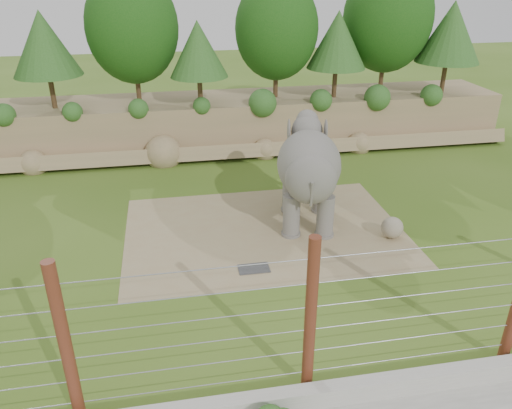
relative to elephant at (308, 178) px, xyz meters
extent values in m
plane|color=#426619|center=(-2.16, -3.35, -1.84)|extent=(90.00, 90.00, 0.00)
cube|color=#8A7955|center=(-2.16, 9.65, -0.59)|extent=(30.00, 4.00, 2.50)
cube|color=#8A7955|center=(-2.16, 7.35, -1.49)|extent=(30.00, 1.37, 1.07)
cylinder|color=#3F2B19|center=(-10.16, 9.15, 1.45)|extent=(0.24, 0.24, 1.58)
sphere|color=#134911|center=(-10.16, 9.15, 3.58)|extent=(3.60, 3.60, 3.60)
cylinder|color=#3F2B19|center=(-6.16, 9.65, 1.62)|extent=(0.24, 0.24, 1.92)
sphere|color=#134911|center=(-6.16, 9.65, 4.23)|extent=(4.40, 4.40, 4.40)
cylinder|color=#3F2B19|center=(-3.16, 8.45, 1.36)|extent=(0.24, 0.24, 1.40)
sphere|color=#134911|center=(-3.16, 8.45, 3.26)|extent=(3.20, 3.20, 3.20)
cylinder|color=#3F2B19|center=(0.84, 9.45, 1.57)|extent=(0.24, 0.24, 1.82)
sphere|color=#134911|center=(0.84, 9.45, 4.04)|extent=(4.16, 4.16, 4.16)
cylinder|color=#3F2B19|center=(3.84, 8.85, 1.41)|extent=(0.24, 0.24, 1.50)
sphere|color=#134911|center=(3.84, 8.85, 3.45)|extent=(3.44, 3.44, 3.44)
cylinder|color=#3F2B19|center=(6.84, 9.85, 1.67)|extent=(0.24, 0.24, 2.03)
sphere|color=#134911|center=(6.84, 9.85, 4.43)|extent=(4.64, 4.64, 4.64)
cylinder|color=#3F2B19|center=(9.84, 8.65, 1.48)|extent=(0.24, 0.24, 1.64)
sphere|color=#134911|center=(9.84, 8.65, 3.71)|extent=(3.76, 3.76, 3.76)
cube|color=#A1875F|center=(-1.66, -0.35, -1.83)|extent=(10.00, 7.00, 0.02)
cube|color=#262628|center=(-2.49, -2.78, -1.81)|extent=(1.00, 0.60, 0.03)
sphere|color=gray|center=(2.68, -1.63, -1.43)|extent=(0.77, 0.77, 0.77)
cube|color=#A7A49B|center=(-2.16, -8.35, -1.59)|extent=(26.00, 0.35, 0.50)
cylinder|color=#612A18|center=(-7.16, -7.85, 0.16)|extent=(0.26, 0.26, 4.00)
cylinder|color=#612A18|center=(-2.16, -7.85, 0.16)|extent=(0.26, 0.26, 4.00)
cylinder|color=#96979C|center=(-2.16, -7.85, -1.34)|extent=(20.00, 0.02, 0.02)
cylinder|color=#96979C|center=(-2.16, -7.85, -0.74)|extent=(20.00, 0.02, 0.02)
cylinder|color=#96979C|center=(-2.16, -7.85, -0.14)|extent=(20.00, 0.02, 0.02)
cylinder|color=#96979C|center=(-2.16, -7.85, 0.46)|extent=(20.00, 0.02, 0.02)
cylinder|color=#96979C|center=(-2.16, -7.85, 1.06)|extent=(20.00, 0.02, 0.02)
cylinder|color=#96979C|center=(-2.16, -7.85, 1.66)|extent=(20.00, 0.02, 0.02)
camera|label=1|loc=(-4.83, -16.01, 7.00)|focal=35.00mm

